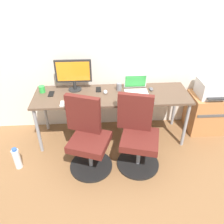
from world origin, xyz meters
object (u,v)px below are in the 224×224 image
Objects in this scene: water_bottle_on_floor at (17,158)px; office_chair_left at (88,138)px; open_laptop at (136,88)px; desktop_monitor at (73,73)px; printer at (212,88)px; office_chair_right at (138,136)px; side_cabinet at (205,112)px; coffee_mug at (42,89)px.

office_chair_left is at bearing 0.41° from water_bottle_on_floor.
desktop_monitor is at bearing 172.25° from open_laptop.
open_laptop is (-1.10, -0.07, 0.07)m from printer.
office_chair_right reaches higher than water_bottle_on_floor.
open_laptop is (-1.10, -0.07, 0.48)m from side_cabinet.
printer is 1.29× the size of water_bottle_on_floor.
desktop_monitor is at bearing 104.16° from office_chair_left.
desktop_monitor reaches higher than printer.
printer reaches higher than water_bottle_on_floor.
office_chair_right reaches higher than side_cabinet.
printer is at bearing 20.43° from office_chair_left.
coffee_mug is (-1.27, 0.07, -0.01)m from open_laptop.
open_laptop reaches higher than printer.
side_cabinet is at bearing 3.76° from open_laptop.
printer is at bearing -90.00° from side_cabinet.
water_bottle_on_floor is at bearing -179.59° from office_chair_left.
water_bottle_on_floor is at bearing -179.70° from office_chair_right.
open_laptop is at bearing -7.75° from desktop_monitor.
printer reaches higher than side_cabinet.
printer is 2.37m from coffee_mug.
side_cabinet is at bearing -1.21° from desktop_monitor.
office_chair_left is 0.61m from office_chair_right.
open_laptop is at bearing 41.68° from office_chair_left.
office_chair_left is at bearing -138.32° from open_laptop.
open_laptop is (1.56, 0.59, 0.63)m from water_bottle_on_floor.
coffee_mug is at bearing -179.93° from printer.
open_laptop is (0.05, 0.58, 0.35)m from office_chair_right.
desktop_monitor is (-0.78, 0.69, 0.55)m from office_chair_right.
desktop_monitor is at bearing 138.49° from office_chair_right.
office_chair_right is at bearing -150.33° from side_cabinet.
water_bottle_on_floor is (-2.66, -0.66, -0.56)m from printer.
printer is at bearing 3.71° from open_laptop.
office_chair_right is 1.35m from printer.
office_chair_left reaches higher than coffee_mug.
side_cabinet is at bearing 20.46° from office_chair_left.
printer is (0.00, -0.00, 0.41)m from side_cabinet.
office_chair_right is at bearing -94.48° from open_laptop.
office_chair_right is 1.96× the size of desktop_monitor.
side_cabinet is 2.74m from water_bottle_on_floor.
coffee_mug reaches higher than water_bottle_on_floor.
water_bottle_on_floor is at bearing -135.96° from desktop_monitor.
coffee_mug is at bearing -179.90° from side_cabinet.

